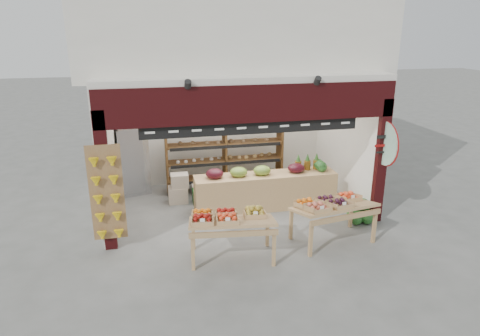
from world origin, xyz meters
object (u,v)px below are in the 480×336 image
at_px(cardboard_stack, 189,191).
at_px(display_table_right, 330,205).
at_px(watermelon_pile, 361,213).
at_px(mid_counter, 265,189).
at_px(back_shelving, 225,146).
at_px(display_table_left, 226,219).
at_px(refrigerator, 132,158).

bearing_deg(cardboard_stack, display_table_right, -46.99).
height_order(cardboard_stack, watermelon_pile, cardboard_stack).
relative_size(cardboard_stack, display_table_right, 0.60).
height_order(mid_counter, display_table_right, mid_counter).
xyz_separation_m(back_shelving, display_table_left, (-0.63, -3.42, -0.39)).
height_order(refrigerator, cardboard_stack, refrigerator).
distance_m(back_shelving, display_table_right, 3.57).
bearing_deg(display_table_right, watermelon_pile, 33.83).
xyz_separation_m(back_shelving, display_table_right, (1.43, -3.25, -0.38)).
bearing_deg(cardboard_stack, display_table_left, -82.24).
xyz_separation_m(display_table_right, watermelon_pile, (1.08, 0.72, -0.58)).
height_order(cardboard_stack, display_table_left, display_table_left).
height_order(refrigerator, watermelon_pile, refrigerator).
height_order(refrigerator, mid_counter, refrigerator).
xyz_separation_m(back_shelving, watermelon_pile, (2.51, -2.52, -0.96)).
distance_m(mid_counter, watermelon_pile, 2.17).
bearing_deg(refrigerator, mid_counter, -44.01).
relative_size(refrigerator, display_table_right, 1.10).
distance_m(refrigerator, mid_counter, 3.45).
relative_size(back_shelving, cardboard_stack, 2.98).
bearing_deg(watermelon_pile, display_table_right, -146.17).
height_order(refrigerator, display_table_right, refrigerator).
relative_size(back_shelving, display_table_right, 1.80).
bearing_deg(refrigerator, back_shelving, -21.48).
bearing_deg(display_table_right, back_shelving, 113.83).
distance_m(back_shelving, refrigerator, 2.33).
xyz_separation_m(back_shelving, refrigerator, (-2.30, 0.29, -0.24)).
distance_m(cardboard_stack, mid_counter, 1.86).
height_order(display_table_left, display_table_right, display_table_right).
relative_size(cardboard_stack, mid_counter, 0.31).
height_order(back_shelving, watermelon_pile, back_shelving).
bearing_deg(watermelon_pile, cardboard_stack, 151.68).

